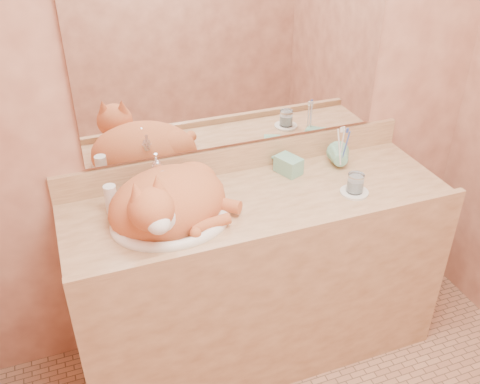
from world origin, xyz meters
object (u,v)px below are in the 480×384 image
object	(u,v)px
vanity_counter	(258,278)
cat	(167,200)
water_glass	(355,183)
sink_basin	(169,206)
toothbrush_cup	(341,162)
soap_dispenser	(299,160)

from	to	relation	value
vanity_counter	cat	bearing A→B (deg)	-179.98
water_glass	vanity_counter	bearing A→B (deg)	167.00
sink_basin	water_glass	distance (m)	0.77
vanity_counter	toothbrush_cup	size ratio (longest dim) A/B	15.48
vanity_counter	soap_dispenser	distance (m)	0.57
cat	vanity_counter	bearing A→B (deg)	-16.27
toothbrush_cup	soap_dispenser	bearing A→B (deg)	175.80
sink_basin	water_glass	world-z (taller)	sink_basin
cat	toothbrush_cup	bearing A→B (deg)	-9.65
vanity_counter	toothbrush_cup	distance (m)	0.64
soap_dispenser	water_glass	bearing A→B (deg)	-72.28
cat	toothbrush_cup	xyz separation A→B (m)	(0.81, 0.09, -0.04)
cat	water_glass	world-z (taller)	cat
water_glass	sink_basin	bearing A→B (deg)	174.84
sink_basin	toothbrush_cup	world-z (taller)	sink_basin
cat	water_glass	xyz separation A→B (m)	(0.77, -0.09, -0.04)
soap_dispenser	water_glass	xyz separation A→B (m)	(0.17, -0.20, -0.04)
soap_dispenser	water_glass	size ratio (longest dim) A/B	2.15
vanity_counter	water_glass	size ratio (longest dim) A/B	20.00
sink_basin	soap_dispenser	xyz separation A→B (m)	(0.60, 0.13, 0.02)
sink_basin	vanity_counter	bearing A→B (deg)	4.52
cat	soap_dispenser	bearing A→B (deg)	-6.12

